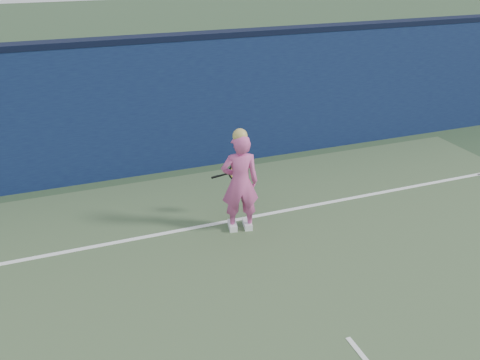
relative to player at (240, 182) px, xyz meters
name	(u,v)px	position (x,y,z in m)	size (l,w,h in m)	color
backstop_wall	(203,103)	(0.27, 2.74, 0.45)	(24.00, 0.40, 2.50)	#0D173D
wall_cap	(201,35)	(0.27, 2.74, 1.75)	(24.00, 0.42, 0.10)	black
player	(240,182)	(0.00, 0.00, 0.00)	(0.64, 0.49, 1.66)	#CB4F90
racket	(236,172)	(0.08, 0.41, -0.01)	(0.56, 0.23, 0.31)	black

